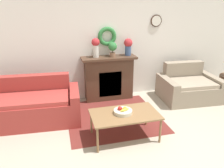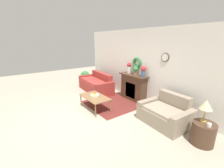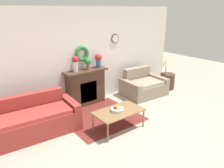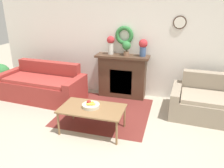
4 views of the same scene
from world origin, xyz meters
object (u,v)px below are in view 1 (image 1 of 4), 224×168
Objects in this scene: potted_plant_on_mantel at (113,48)px; vase_on_mantel_right at (128,46)px; loveseat_right at (188,87)px; fruit_bowl at (123,111)px; vase_on_mantel_left at (96,46)px; fireplace at (109,78)px; couch_left at (27,106)px; coffee_table at (125,116)px.

vase_on_mantel_right is at bearing 3.08° from potted_plant_on_mantel.
loveseat_right reaches higher than fruit_bowl.
potted_plant_on_mantel is at bearing 168.38° from loveseat_right.
vase_on_mantel_right is at bearing 0.00° from vase_on_mantel_left.
fruit_bowl is 1.92m from vase_on_mantel_right.
loveseat_right is at bearing -13.09° from vase_on_mantel_left.
fireplace is 2.93× the size of vase_on_mantel_left.
loveseat_right is at bearing 6.73° from couch_left.
fireplace is 1.91m from loveseat_right.
vase_on_mantel_left is at bearing 95.13° from coffee_table.
couch_left is 2.51m from vase_on_mantel_right.
coffee_table is 2.63× the size of vase_on_mantel_left.
fruit_bowl is (1.60, -0.98, 0.18)m from couch_left.
fruit_bowl is at bearing -110.80° from vase_on_mantel_right.
vase_on_mantel_right is at bearing 163.78° from loveseat_right.
fruit_bowl is (-2.00, -1.16, 0.21)m from loveseat_right.
vase_on_mantel_right is at bearing 69.20° from fruit_bowl.
coffee_table is 0.08m from fruit_bowl.
fireplace is 3.21× the size of vase_on_mantel_right.
potted_plant_on_mantel is (1.86, 0.65, 0.91)m from couch_left.
coffee_table is at bearing -109.79° from vase_on_mantel_right.
potted_plant_on_mantel is (0.38, -0.02, -0.05)m from vase_on_mantel_left.
vase_on_mantel_left is (-0.12, 1.65, 0.78)m from fruit_bowl.
coffee_table is (1.63, -0.99, 0.10)m from couch_left.
potted_plant_on_mantel is at bearing -9.22° from fireplace.
potted_plant_on_mantel is (0.26, 1.63, 0.73)m from fruit_bowl.
fireplace is 0.71m from potted_plant_on_mantel.
couch_left is at bearing 148.58° from coffee_table.
couch_left is 1.89m from vase_on_mantel_left.
vase_on_mantel_right reaches higher than loveseat_right.
couch_left reaches higher than coffee_table.
fireplace is 1.67m from coffee_table.
coffee_table is 2.89× the size of vase_on_mantel_right.
vase_on_mantel_left is at bearing 94.25° from fruit_bowl.
vase_on_mantel_left reaches higher than loveseat_right.
potted_plant_on_mantel is (0.09, -0.01, 0.71)m from fireplace.
vase_on_mantel_left reaches higher than fireplace.
loveseat_right is 3.53× the size of vase_on_mantel_right.
couch_left reaches higher than fruit_bowl.
potted_plant_on_mantel is at bearing -176.92° from vase_on_mantel_right.
couch_left is at bearing -159.31° from fireplace.
loveseat_right is at bearing -19.79° from vase_on_mantel_right.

